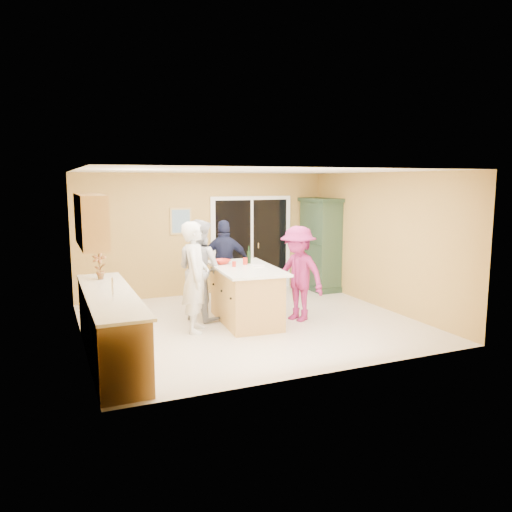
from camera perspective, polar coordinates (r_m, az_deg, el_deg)
name	(u,v)px	position (r m, az deg, el deg)	size (l,w,h in m)	color
floor	(250,323)	(8.72, -0.65, -7.64)	(5.50, 5.50, 0.00)	beige
ceiling	(250,171)	(8.38, -0.69, 9.70)	(5.50, 5.00, 0.10)	white
wall_back	(206,234)	(10.79, -5.75, 2.50)	(5.50, 0.10, 2.60)	#EBC060
wall_front	(327,274)	(6.24, 8.13, -2.01)	(5.50, 0.10, 2.60)	#EBC060
wall_left	(79,258)	(7.84, -19.59, -0.27)	(0.10, 5.00, 2.60)	#EBC060
wall_right	(383,241)	(9.83, 14.32, 1.68)	(0.10, 5.00, 2.60)	#EBC060
left_cabinet_run	(111,330)	(7.02, -16.20, -8.12)	(0.65, 3.05, 1.24)	tan
upper_cabinets	(91,220)	(7.59, -18.39, 3.89)	(0.35, 1.60, 0.75)	tan
sliding_door	(252,243)	(11.14, -0.52, 1.44)	(1.90, 0.07, 2.10)	white
framed_picture	(181,221)	(10.59, -8.58, 3.96)	(0.46, 0.04, 0.56)	tan
kitchen_island	(246,296)	(8.67, -1.18, -4.62)	(1.14, 1.92, 0.97)	tan
green_hutch	(320,245)	(11.29, 7.36, 1.22)	(0.59, 1.12, 2.06)	#233A26
woman_white	(195,277)	(8.11, -6.93, -2.41)	(0.66, 0.43, 1.80)	silver
woman_grey	(199,270)	(8.84, -6.49, -1.56)	(0.86, 0.67, 1.77)	#A6A5A8
woman_navy	(225,264)	(9.70, -3.58, -0.87)	(0.99, 0.41, 1.69)	#161B32
woman_magenta	(298,274)	(8.74, 4.83, -2.02)	(1.08, 0.62, 1.66)	#901F63
serving_bowl	(221,262)	(8.90, -3.99, -0.66)	(0.31, 0.31, 0.08)	red
tulip_vase	(100,266)	(8.00, -17.45, -1.08)	(0.22, 0.15, 0.42)	red
tumbler_near	(245,261)	(8.80, -1.25, -0.60)	(0.08, 0.08, 0.12)	red
tumbler_far	(234,264)	(8.59, -2.53, -0.92)	(0.07, 0.07, 0.10)	red
wine_bottle	(249,257)	(8.92, -0.82, -0.08)	(0.07, 0.07, 0.31)	black
white_plate	(258,266)	(8.66, 0.24, -1.09)	(0.25, 0.25, 0.02)	white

